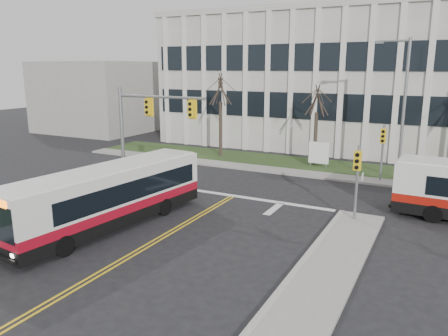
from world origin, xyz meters
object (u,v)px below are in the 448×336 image
streetlight (402,102)px  directory_sign (319,153)px  newspaper_box_blue (27,197)px  newspaper_box_red (1,203)px  bus_main (109,198)px

streetlight → directory_sign: streetlight is taller
streetlight → directory_sign: size_ratio=4.60×
streetlight → newspaper_box_blue: bearing=-139.2°
streetlight → directory_sign: 6.96m
newspaper_box_red → streetlight: bearing=45.9°
newspaper_box_blue → newspaper_box_red: (-0.30, -1.34, 0.00)m
streetlight → newspaper_box_red: 24.33m
streetlight → directory_sign: bearing=166.8°
streetlight → newspaper_box_red: (-17.53, -16.20, -4.72)m
bus_main → newspaper_box_blue: 6.31m
streetlight → bus_main: bearing=-125.9°
bus_main → newspaper_box_blue: bus_main is taller
newspaper_box_blue → streetlight: bearing=43.2°
directory_sign → newspaper_box_red: size_ratio=2.11×
streetlight → bus_main: (-11.00, -15.21, -3.78)m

